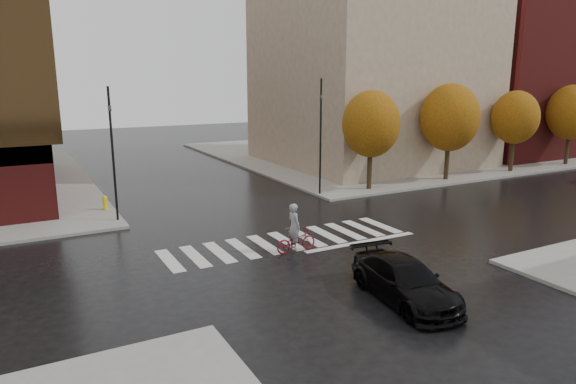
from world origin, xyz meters
name	(u,v)px	position (x,y,z in m)	size (l,w,h in m)	color
ground	(291,244)	(0.00, 0.00, 0.00)	(120.00, 120.00, 0.00)	black
sidewalk_ne	(374,153)	(21.00, 21.00, 0.07)	(30.00, 30.00, 0.15)	gray
crosswalk	(286,241)	(0.00, 0.50, 0.01)	(12.00, 3.00, 0.01)	silver
building_ne_tan	(370,57)	(17.00, 17.00, 9.15)	(16.00, 16.00, 18.00)	gray
building_ne_brick	(505,80)	(33.00, 16.00, 7.15)	(14.00, 14.00, 14.00)	maroon
tree_ne_a	(371,124)	(10.00, 7.40, 4.46)	(3.80, 3.80, 6.50)	black
tree_ne_b	(450,118)	(17.00, 7.40, 4.62)	(4.20, 4.20, 6.89)	black
tree_ne_c	(515,117)	(24.00, 7.40, 4.37)	(3.60, 3.60, 6.31)	black
tree_ne_d	(572,112)	(31.00, 7.40, 4.54)	(4.00, 4.00, 6.70)	black
sedan	(405,281)	(0.50, -7.13, 0.71)	(1.98, 4.87, 1.41)	black
cyclist	(295,235)	(-0.34, -1.00, 0.74)	(1.94, 0.77, 2.18)	maroon
traffic_light_nw	(112,146)	(-6.30, 7.47, 4.02)	(0.21, 0.19, 6.88)	black
traffic_light_ne	(321,129)	(6.30, 7.68, 4.26)	(0.19, 0.22, 7.23)	black
fire_hydrant	(105,202)	(-6.50, 10.00, 0.59)	(0.29, 0.29, 0.80)	yellow
manhole	(292,229)	(1.13, 2.00, 0.01)	(0.68, 0.68, 0.01)	#463A19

